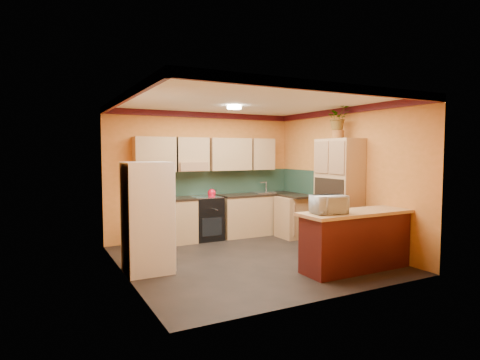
% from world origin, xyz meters
% --- Properties ---
extents(room_shell, '(4.24, 4.24, 2.72)m').
position_xyz_m(room_shell, '(0.02, 0.28, 2.09)').
color(room_shell, black).
rests_on(room_shell, ground).
extents(base_cabinets_back, '(3.65, 0.60, 0.88)m').
position_xyz_m(base_cabinets_back, '(0.57, 1.80, 0.44)').
color(base_cabinets_back, tan).
rests_on(base_cabinets_back, ground).
extents(countertop_back, '(3.65, 0.62, 0.04)m').
position_xyz_m(countertop_back, '(0.57, 1.80, 0.90)').
color(countertop_back, black).
rests_on(countertop_back, base_cabinets_back).
extents(stove, '(0.58, 0.58, 0.91)m').
position_xyz_m(stove, '(-0.05, 1.80, 0.46)').
color(stove, black).
rests_on(stove, ground).
extents(kettle, '(0.22, 0.22, 0.18)m').
position_xyz_m(kettle, '(0.05, 1.75, 1.00)').
color(kettle, '#B20B1E').
rests_on(kettle, stove).
extents(sink, '(0.48, 0.40, 0.03)m').
position_xyz_m(sink, '(1.35, 1.80, 0.94)').
color(sink, silver).
rests_on(sink, countertop_back).
extents(base_cabinets_right, '(0.60, 0.80, 0.88)m').
position_xyz_m(base_cabinets_right, '(1.80, 1.14, 0.44)').
color(base_cabinets_right, tan).
rests_on(base_cabinets_right, ground).
extents(countertop_right, '(0.62, 0.80, 0.04)m').
position_xyz_m(countertop_right, '(1.80, 1.14, 0.90)').
color(countertop_right, black).
rests_on(countertop_right, base_cabinets_right).
extents(fridge, '(0.68, 0.66, 1.70)m').
position_xyz_m(fridge, '(-1.75, 0.10, 0.85)').
color(fridge, white).
rests_on(fridge, ground).
extents(pantry, '(0.48, 0.90, 2.10)m').
position_xyz_m(pantry, '(1.85, -0.12, 1.05)').
color(pantry, tan).
rests_on(pantry, ground).
extents(fern_pot, '(0.22, 0.22, 0.16)m').
position_xyz_m(fern_pot, '(1.85, -0.07, 2.18)').
color(fern_pot, brown).
rests_on(fern_pot, pantry).
extents(fern, '(0.52, 0.48, 0.47)m').
position_xyz_m(fern, '(1.85, -0.07, 2.49)').
color(fern, tan).
rests_on(fern, fern_pot).
extents(breakfast_bar, '(1.80, 0.55, 0.88)m').
position_xyz_m(breakfast_bar, '(1.18, -1.30, 0.44)').
color(breakfast_bar, '#43120F').
rests_on(breakfast_bar, ground).
extents(bar_top, '(1.90, 0.65, 0.05)m').
position_xyz_m(bar_top, '(1.18, -1.30, 0.91)').
color(bar_top, tan).
rests_on(bar_top, breakfast_bar).
extents(microwave, '(0.55, 0.42, 0.28)m').
position_xyz_m(microwave, '(0.62, -1.30, 1.07)').
color(microwave, white).
rests_on(microwave, bar_top).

